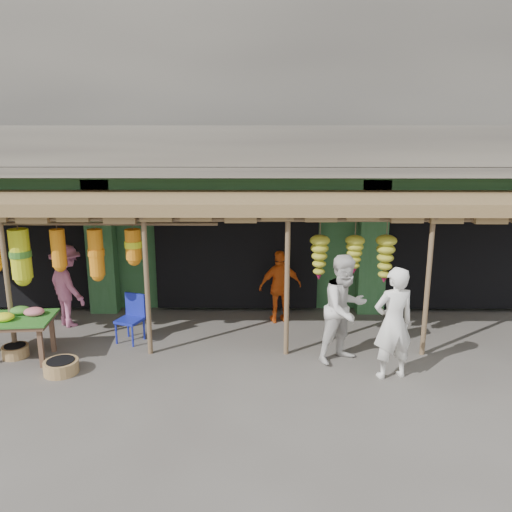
{
  "coord_description": "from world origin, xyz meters",
  "views": [
    {
      "loc": [
        0.51,
        -8.7,
        3.91
      ],
      "look_at": [
        0.44,
        1.0,
        1.56
      ],
      "focal_mm": 35.0,
      "sensor_mm": 36.0,
      "label": 1
    }
  ],
  "objects_px": {
    "flower_table": "(8,320)",
    "person_right": "(345,309)",
    "person_front": "(393,323)",
    "person_shopper": "(67,286)",
    "person_vendor": "(280,287)",
    "blue_chair": "(132,315)"
  },
  "relations": [
    {
      "from": "flower_table",
      "to": "person_right",
      "type": "xyz_separation_m",
      "value": [
        5.91,
        0.04,
        0.22
      ]
    },
    {
      "from": "person_front",
      "to": "person_shopper",
      "type": "relative_size",
      "value": 1.08
    },
    {
      "from": "person_front",
      "to": "person_vendor",
      "type": "distance_m",
      "value": 3.06
    },
    {
      "from": "person_front",
      "to": "person_right",
      "type": "bearing_deg",
      "value": -56.25
    },
    {
      "from": "flower_table",
      "to": "person_right",
      "type": "relative_size",
      "value": 0.84
    },
    {
      "from": "person_right",
      "to": "blue_chair",
      "type": "bearing_deg",
      "value": 134.18
    },
    {
      "from": "person_front",
      "to": "person_right",
      "type": "xyz_separation_m",
      "value": [
        -0.69,
        0.62,
        0.02
      ]
    },
    {
      "from": "blue_chair",
      "to": "flower_table",
      "type": "bearing_deg",
      "value": -133.57
    },
    {
      "from": "person_shopper",
      "to": "flower_table",
      "type": "bearing_deg",
      "value": 119.2
    },
    {
      "from": "person_vendor",
      "to": "person_front",
      "type": "bearing_deg",
      "value": 111.13
    },
    {
      "from": "person_right",
      "to": "person_vendor",
      "type": "relative_size",
      "value": 1.23
    },
    {
      "from": "person_front",
      "to": "flower_table",
      "type": "bearing_deg",
      "value": -19.1
    },
    {
      "from": "blue_chair",
      "to": "person_shopper",
      "type": "relative_size",
      "value": 0.53
    },
    {
      "from": "person_front",
      "to": "person_right",
      "type": "height_order",
      "value": "person_right"
    },
    {
      "from": "blue_chair",
      "to": "person_right",
      "type": "bearing_deg",
      "value": 9.11
    },
    {
      "from": "blue_chair",
      "to": "person_vendor",
      "type": "xyz_separation_m",
      "value": [
        2.92,
        1.03,
        0.27
      ]
    },
    {
      "from": "person_vendor",
      "to": "person_shopper",
      "type": "distance_m",
      "value": 4.46
    },
    {
      "from": "flower_table",
      "to": "blue_chair",
      "type": "height_order",
      "value": "flower_table"
    },
    {
      "from": "flower_table",
      "to": "person_vendor",
      "type": "xyz_separation_m",
      "value": [
        4.86,
        1.93,
        0.03
      ]
    },
    {
      "from": "flower_table",
      "to": "person_right",
      "type": "distance_m",
      "value": 5.91
    },
    {
      "from": "blue_chair",
      "to": "person_vendor",
      "type": "height_order",
      "value": "person_vendor"
    },
    {
      "from": "flower_table",
      "to": "blue_chair",
      "type": "relative_size",
      "value": 1.77
    }
  ]
}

